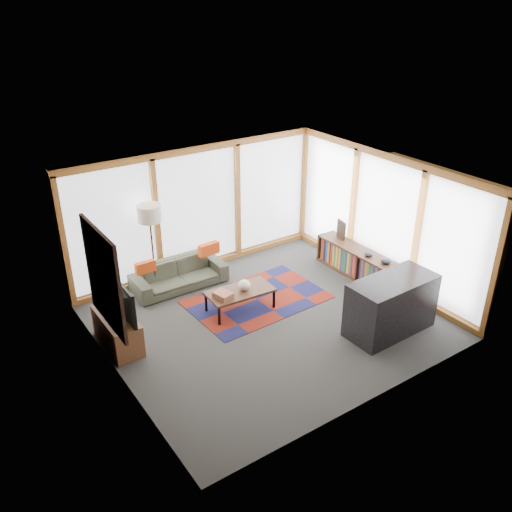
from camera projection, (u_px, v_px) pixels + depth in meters
ground at (269, 320)px, 9.58m from camera, size 5.50×5.50×0.00m
room_envelope at (274, 223)px, 9.56m from camera, size 5.52×5.02×2.62m
rug at (257, 299)px, 10.20m from camera, size 2.57×1.70×0.01m
sofa at (179, 274)px, 10.52m from camera, size 1.85×0.74×0.54m
pillow_left at (145, 267)px, 10.00m from camera, size 0.39×0.12×0.21m
pillow_right at (209, 249)px, 10.65m from camera, size 0.44×0.16×0.24m
floor_lamp at (153, 249)px, 10.11m from camera, size 0.45×0.45×1.77m
coffee_table at (240, 300)px, 9.80m from camera, size 1.24×0.67×0.40m
book_stack at (223, 295)px, 9.47m from camera, size 0.31×0.36×0.10m
vase at (244, 285)px, 9.69m from camera, size 0.25×0.25×0.19m
bookshelf at (363, 266)px, 10.79m from camera, size 0.43×2.35×0.59m
bowl_a at (386, 261)px, 10.23m from camera, size 0.21×0.21×0.10m
bowl_b at (369, 254)px, 10.51m from camera, size 0.20×0.20×0.09m
shelf_picture at (341, 230)px, 11.20m from camera, size 0.10×0.29×0.39m
tv_console at (117, 331)px, 8.79m from camera, size 0.47×1.12×0.56m
television at (116, 301)px, 8.51m from camera, size 0.16×1.05×0.60m
bar_counter at (391, 306)px, 9.09m from camera, size 1.56×0.75×0.98m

